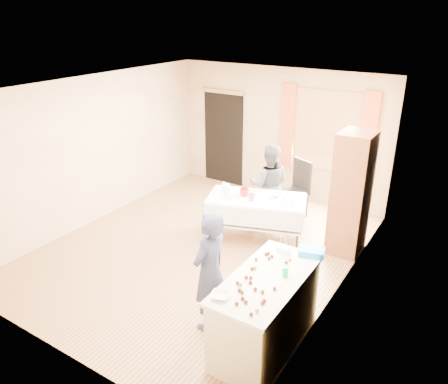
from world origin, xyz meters
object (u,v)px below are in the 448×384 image
Objects in this scene: girl at (210,272)px; party_table at (256,214)px; counter at (266,312)px; woman at (269,185)px; cabinet at (351,194)px; chair at (294,200)px.

party_table is at bearing -162.40° from girl.
woman is (-1.42, 2.84, 0.28)m from counter.
cabinet is at bearing 165.61° from girl.
woman is at bearing -97.85° from chair.
cabinet reaches higher than party_table.
counter is 1.43× the size of chair.
woman is (-0.29, -0.49, 0.41)m from chair.
chair is (-1.23, 0.72, -0.66)m from cabinet.
chair is at bearing 61.92° from party_table.
girl is at bearing -94.27° from party_table.
chair is at bearing -146.53° from woman.
girl reaches higher than counter.
party_table is at bearing -163.16° from cabinet.
girl is 2.98m from woman.
cabinet is 1.82× the size of chair.
cabinet is 1.57m from party_table.
girl is at bearing 77.39° from woman.
party_table is (-1.42, -0.43, -0.54)m from cabinet.
woman is (-1.52, 0.23, -0.25)m from cabinet.
party_table is 0.73m from woman.
chair is 0.70m from woman.
cabinet is 1.56m from woman.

